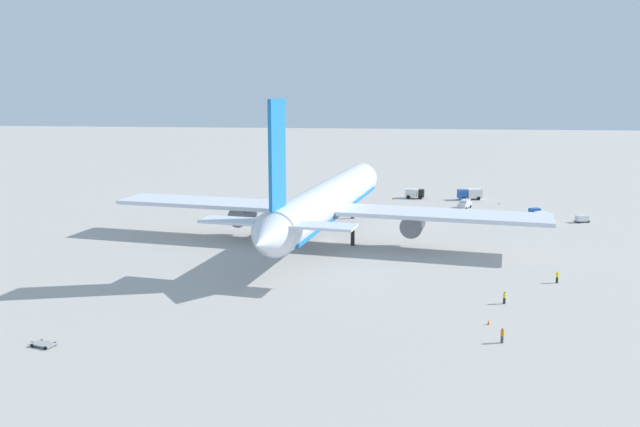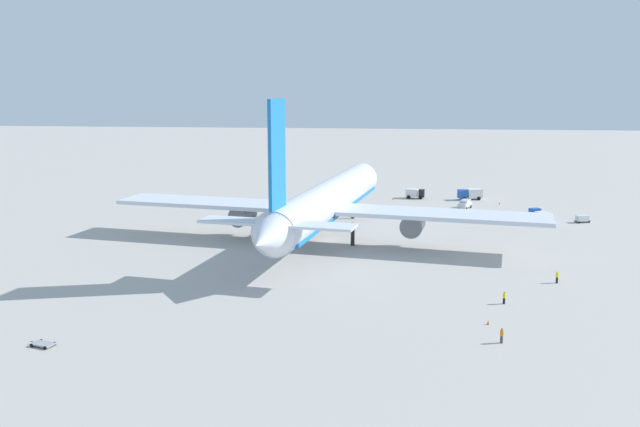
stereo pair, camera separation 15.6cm
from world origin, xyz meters
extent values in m
plane|color=#ADA8A0|center=(0.00, 0.00, 0.00)|extent=(600.00, 600.00, 0.00)
cylinder|color=silver|center=(0.00, 0.00, 7.36)|extent=(58.72, 16.21, 6.73)
cone|color=silver|center=(31.46, -5.23, 7.36)|extent=(6.39, 7.39, 6.60)
cone|color=silver|center=(-32.13, 5.34, 7.36)|extent=(7.69, 7.41, 6.39)
cube|color=#1972BF|center=(-26.84, 4.46, 18.40)|extent=(6.00, 1.48, 15.35)
cube|color=silver|center=(-26.32, 10.61, 8.71)|extent=(6.03, 10.87, 0.36)
cube|color=silver|center=(-28.34, -1.53, 8.71)|extent=(6.03, 10.87, 0.36)
cube|color=silver|center=(0.56, 21.22, 6.35)|extent=(14.67, 36.32, 0.70)
cylinder|color=slate|center=(0.68, 15.83, 4.15)|extent=(6.03, 4.56, 3.71)
cube|color=silver|center=(-6.33, -20.26, 6.35)|extent=(14.67, 36.32, 0.70)
cylinder|color=slate|center=(-4.47, -15.20, 4.07)|extent=(5.30, 4.58, 3.85)
cylinder|color=black|center=(20.17, -3.35, 2.00)|extent=(0.70, 0.70, 4.00)
cylinder|color=black|center=(-2.00, 5.77, 2.00)|extent=(0.70, 0.70, 4.00)
cylinder|color=black|center=(-3.76, -4.81, 2.00)|extent=(0.70, 0.70, 4.00)
cube|color=#1972BF|center=(0.00, 0.00, 5.51)|extent=(56.36, 15.50, 0.50)
cube|color=black|center=(46.48, -18.72, 1.35)|extent=(2.22, 1.62, 1.81)
cube|color=silver|center=(46.80, -16.28, 1.40)|extent=(2.41, 3.07, 1.91)
cube|color=black|center=(46.42, -19.19, 1.80)|extent=(1.73, 0.31, 0.79)
cylinder|color=black|center=(47.52, -18.72, 0.45)|extent=(0.42, 0.93, 0.90)
cylinder|color=black|center=(45.47, -18.45, 0.45)|extent=(0.42, 0.93, 0.90)
cylinder|color=black|center=(47.90, -15.83, 0.45)|extent=(0.42, 0.93, 0.90)
cylinder|color=black|center=(45.86, -15.56, 0.45)|extent=(0.42, 0.93, 0.90)
cube|color=#194CA5|center=(45.61, -28.50, 1.48)|extent=(2.65, 2.28, 2.07)
cube|color=silver|center=(46.48, -31.46, 1.56)|extent=(3.16, 4.03, 2.21)
cube|color=black|center=(45.44, -27.93, 2.00)|extent=(1.84, 0.61, 0.91)
cylinder|color=black|center=(44.58, -28.99, 0.45)|extent=(0.54, 0.95, 0.90)
cylinder|color=black|center=(46.74, -28.35, 0.45)|extent=(0.54, 0.95, 0.90)
cylinder|color=black|center=(45.61, -32.49, 0.45)|extent=(0.54, 0.95, 0.90)
cylinder|color=black|center=(47.77, -31.85, 0.45)|extent=(0.54, 0.95, 0.90)
cube|color=#194CA5|center=(20.94, -40.84, 1.62)|extent=(2.25, 2.50, 2.33)
cube|color=silver|center=(18.49, -42.02, 1.45)|extent=(3.71, 3.20, 2.01)
cube|color=black|center=(21.42, -40.61, 2.20)|extent=(0.82, 1.59, 1.03)
cylinder|color=black|center=(20.36, -39.98, 0.45)|extent=(0.94, 0.66, 0.90)
cylinder|color=black|center=(21.25, -41.83, 0.45)|extent=(0.94, 0.66, 0.90)
cylinder|color=black|center=(17.45, -41.38, 0.45)|extent=(0.94, 0.66, 0.90)
cylinder|color=black|center=(18.34, -43.23, 0.45)|extent=(0.94, 0.66, 0.90)
cube|color=silver|center=(34.37, -28.04, 0.87)|extent=(4.85, 3.56, 1.10)
cube|color=silver|center=(34.58, -28.14, 1.70)|extent=(3.31, 2.72, 0.55)
cylinder|color=black|center=(32.64, -28.26, 0.32)|extent=(0.67, 0.47, 0.64)
cylinder|color=black|center=(33.42, -26.58, 0.32)|extent=(0.67, 0.47, 0.64)
cylinder|color=black|center=(35.33, -29.50, 0.32)|extent=(0.67, 0.47, 0.64)
cylinder|color=black|center=(36.11, -27.82, 0.32)|extent=(0.67, 0.47, 0.64)
cube|color=#595B60|center=(21.05, -50.39, 0.28)|extent=(2.39, 3.28, 0.15)
cylinder|color=#333338|center=(21.71, -52.05, 0.28)|extent=(0.29, 0.59, 0.08)
cube|color=silver|center=(21.05, -50.39, 0.91)|extent=(2.09, 2.78, 1.12)
cylinder|color=black|center=(22.12, -51.18, 0.20)|extent=(0.26, 0.42, 0.40)
cylinder|color=black|center=(20.82, -51.69, 0.20)|extent=(0.26, 0.42, 0.40)
cylinder|color=black|center=(21.29, -49.08, 0.20)|extent=(0.26, 0.42, 0.40)
cylinder|color=black|center=(19.99, -49.60, 0.20)|extent=(0.26, 0.42, 0.40)
cube|color=gray|center=(-53.57, 25.87, 0.28)|extent=(2.04, 2.77, 0.15)
cylinder|color=#333338|center=(-53.14, 27.35, 0.28)|extent=(0.24, 0.60, 0.08)
cylinder|color=black|center=(-53.98, 26.97, 0.20)|extent=(0.23, 0.42, 0.40)
cylinder|color=black|center=(-52.63, 26.58, 0.20)|extent=(0.23, 0.42, 0.40)
cylinder|color=black|center=(-54.50, 25.16, 0.20)|extent=(0.23, 0.42, 0.40)
cylinder|color=black|center=(-53.16, 24.77, 0.20)|extent=(0.23, 0.42, 0.40)
cylinder|color=black|center=(-33.47, -26.34, 0.41)|extent=(0.37, 0.37, 0.81)
cylinder|color=yellow|center=(-33.47, -26.34, 1.12)|extent=(0.46, 0.46, 0.61)
sphere|color=#8C6647|center=(-33.47, -26.34, 1.53)|extent=(0.22, 0.22, 0.22)
cylinder|color=black|center=(-23.19, -35.32, 0.43)|extent=(0.32, 0.32, 0.87)
cylinder|color=yellow|center=(-23.19, -35.32, 1.19)|extent=(0.41, 0.41, 0.65)
sphere|color=beige|center=(-23.19, -35.32, 1.64)|extent=(0.24, 0.24, 0.24)
cylinder|color=#3F3F47|center=(-47.14, -23.97, 0.43)|extent=(0.45, 0.45, 0.85)
cylinder|color=orange|center=(-47.14, -23.97, 1.17)|extent=(0.56, 0.56, 0.64)
sphere|color=#8C6647|center=(-47.14, -23.97, 1.60)|extent=(0.23, 0.23, 0.23)
cone|color=orange|center=(44.24, -11.74, 0.28)|extent=(0.36, 0.36, 0.55)
cone|color=orange|center=(-41.44, -23.29, 0.28)|extent=(0.36, 0.36, 0.55)
cone|color=orange|center=(40.72, -36.73, 0.28)|extent=(0.36, 0.36, 0.55)
camera|label=1|loc=(-119.07, -11.58, 28.30)|focal=37.80mm
camera|label=2|loc=(-119.05, -11.73, 28.30)|focal=37.80mm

